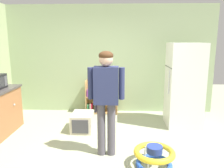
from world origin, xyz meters
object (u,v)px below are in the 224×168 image
at_px(bookshelf, 100,99).
at_px(pet_carrier, 82,122).
at_px(baby_walker, 154,156).
at_px(standing_person, 106,94).
at_px(refrigerator, 184,85).

xyz_separation_m(bookshelf, pet_carrier, (-0.26, -1.13, -0.19)).
distance_m(bookshelf, baby_walker, 2.64).
distance_m(bookshelf, pet_carrier, 1.17).
relative_size(standing_person, pet_carrier, 3.03).
height_order(refrigerator, baby_walker, refrigerator).
height_order(refrigerator, bookshelf, refrigerator).
bearing_deg(standing_person, refrigerator, 40.31).
relative_size(bookshelf, standing_person, 0.51).
bearing_deg(standing_person, bookshelf, 98.15).
bearing_deg(refrigerator, pet_carrier, -169.97).
relative_size(baby_walker, pet_carrier, 1.09).
bearing_deg(pet_carrier, standing_person, -59.94).
distance_m(bookshelf, standing_person, 2.21).
height_order(refrigerator, standing_person, refrigerator).
xyz_separation_m(refrigerator, standing_person, (-1.58, -1.34, 0.13)).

